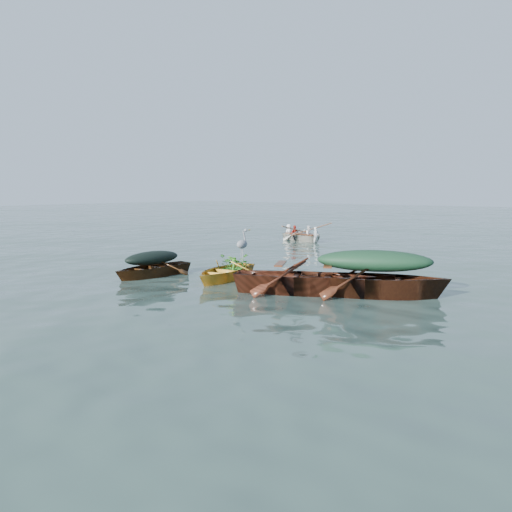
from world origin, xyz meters
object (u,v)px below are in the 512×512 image
at_px(yellow_dinghy, 225,280).
at_px(rowed_boat, 302,241).
at_px(green_tarp_boat, 373,296).
at_px(dark_covered_boat, 153,276).
at_px(heron, 242,250).
at_px(open_wooden_boat, 304,293).

height_order(yellow_dinghy, rowed_boat, yellow_dinghy).
bearing_deg(green_tarp_boat, dark_covered_boat, 76.56).
bearing_deg(green_tarp_boat, yellow_dinghy, 71.30).
relative_size(yellow_dinghy, rowed_boat, 0.93).
relative_size(dark_covered_boat, heron, 3.65).
bearing_deg(yellow_dinghy, open_wooden_boat, -14.20).
relative_size(green_tarp_boat, heron, 5.42).
bearing_deg(heron, yellow_dinghy, -174.81).
distance_m(dark_covered_boat, green_tarp_boat, 6.57).
relative_size(green_tarp_boat, open_wooden_boat, 1.02).
bearing_deg(rowed_boat, green_tarp_boat, -127.34).
distance_m(yellow_dinghy, heron, 1.06).
bearing_deg(green_tarp_boat, heron, 70.10).
height_order(green_tarp_boat, rowed_boat, green_tarp_boat).
xyz_separation_m(green_tarp_boat, rowed_boat, (-8.58, 9.71, 0.00)).
distance_m(yellow_dinghy, open_wooden_boat, 2.81).
relative_size(dark_covered_boat, open_wooden_boat, 0.69).
height_order(rowed_boat, heron, heron).
xyz_separation_m(yellow_dinghy, dark_covered_boat, (-2.07, -0.92, 0.00)).
distance_m(yellow_dinghy, green_tarp_boat, 4.35).
height_order(open_wooden_boat, rowed_boat, open_wooden_boat).
distance_m(open_wooden_boat, heron, 2.46).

